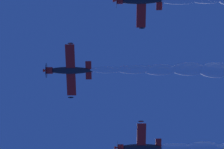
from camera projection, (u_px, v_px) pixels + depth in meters
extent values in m
ellipsoid|color=#232328|center=(69.00, 70.00, 85.58)|extent=(7.45, 4.82, 1.46)
cylinder|color=red|center=(50.00, 70.00, 85.62)|extent=(1.59, 1.74, 1.44)
cone|color=red|center=(45.00, 70.00, 85.63)|extent=(1.03, 0.97, 0.68)
cylinder|color=#3F3F47|center=(46.00, 70.00, 85.63)|extent=(1.50, 2.79, 3.14)
cube|color=red|center=(71.00, 70.00, 85.39)|extent=(5.81, 9.20, 2.16)
ellipsoid|color=#232328|center=(71.00, 43.00, 85.40)|extent=(1.07, 0.77, 0.34)
ellipsoid|color=#232328|center=(71.00, 97.00, 85.37)|extent=(1.07, 0.77, 0.34)
cube|color=red|center=(89.00, 70.00, 85.60)|extent=(2.49, 3.51, 0.83)
cube|color=#232328|center=(89.00, 70.00, 86.18)|extent=(1.32, 0.93, 1.28)
ellipsoid|color=#1E232D|center=(68.00, 70.00, 86.06)|extent=(1.98, 1.63, 0.91)
ellipsoid|color=#232328|center=(140.00, 0.00, 83.02)|extent=(7.42, 4.76, 1.74)
cylinder|color=red|center=(120.00, 1.00, 82.85)|extent=(1.53, 1.76, 1.47)
cone|color=red|center=(115.00, 1.00, 82.82)|extent=(1.01, 0.98, 0.71)
cylinder|color=#3F3F47|center=(116.00, 1.00, 82.83)|extent=(1.36, 2.86, 3.13)
cube|color=red|center=(141.00, 0.00, 82.84)|extent=(5.81, 9.19, 2.20)
ellipsoid|color=#232328|center=(142.00, 28.00, 82.83)|extent=(1.06, 0.76, 0.38)
cube|color=red|center=(159.00, 0.00, 83.23)|extent=(2.49, 3.50, 0.86)
cube|color=#232328|center=(159.00, 1.00, 83.81)|extent=(1.26, 0.95, 1.33)
ellipsoid|color=#1E232D|center=(138.00, 1.00, 83.48)|extent=(1.94, 1.63, 0.97)
ellipsoid|color=#232328|center=(140.00, 147.00, 88.11)|extent=(7.42, 4.77, 1.49)
cylinder|color=red|center=(121.00, 148.00, 88.05)|extent=(1.55, 1.72, 1.42)
cone|color=red|center=(116.00, 148.00, 88.04)|extent=(1.01, 0.96, 0.68)
cylinder|color=#3F3F47|center=(117.00, 148.00, 88.04)|extent=(1.40, 2.77, 3.07)
cube|color=red|center=(141.00, 148.00, 87.92)|extent=(5.83, 9.24, 1.86)
ellipsoid|color=#232328|center=(141.00, 121.00, 87.79)|extent=(1.07, 0.76, 0.34)
cube|color=red|center=(158.00, 147.00, 88.23)|extent=(2.50, 3.52, 0.73)
cube|color=#232328|center=(158.00, 147.00, 88.80)|extent=(1.27, 0.91, 1.30)
ellipsoid|color=#1E232D|center=(138.00, 147.00, 88.58)|extent=(1.95, 1.62, 0.90)
ellipsoid|color=white|center=(107.00, 70.00, 85.51)|extent=(6.06, 3.92, 1.28)
ellipsoid|color=white|center=(134.00, 69.00, 85.64)|extent=(6.24, 4.25, 1.66)
ellipsoid|color=white|center=(160.00, 70.00, 85.92)|extent=(6.42, 4.59, 2.04)
ellipsoid|color=white|center=(189.00, 69.00, 86.01)|extent=(6.60, 4.93, 2.42)
ellipsoid|color=white|center=(216.00, 70.00, 85.77)|extent=(6.78, 5.27, 2.80)
ellipsoid|color=white|center=(179.00, 1.00, 82.98)|extent=(6.06, 3.92, 1.28)
ellipsoid|color=white|center=(177.00, 147.00, 88.33)|extent=(6.06, 3.92, 1.28)
ellipsoid|color=white|center=(204.00, 146.00, 88.21)|extent=(6.24, 4.25, 1.66)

